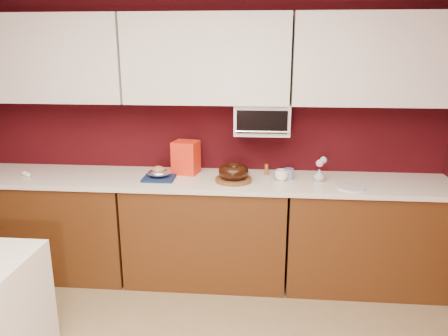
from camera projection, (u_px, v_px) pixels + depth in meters
name	position (u px, v px, depth m)	size (l,w,h in m)	color
wall_back	(210.00, 130.00, 3.79)	(4.00, 0.02, 2.50)	#37070B
base_cabinet_left	(56.00, 226.00, 3.83)	(1.31, 0.58, 0.86)	#532C10
base_cabinet_center	(206.00, 231.00, 3.72)	(1.31, 0.58, 0.86)	#532C10
base_cabinet_right	(366.00, 237.00, 3.60)	(1.31, 0.58, 0.86)	#532C10
countertop	(206.00, 181.00, 3.60)	(4.00, 0.62, 0.04)	white
upper_cabinet_left	(46.00, 59.00, 3.59)	(1.31, 0.33, 0.70)	white
upper_cabinet_center	(207.00, 59.00, 3.47)	(1.31, 0.33, 0.70)	white
upper_cabinet_right	(378.00, 59.00, 3.36)	(1.31, 0.33, 0.70)	white
toaster_oven	(262.00, 119.00, 3.58)	(0.45, 0.30, 0.25)	white
toaster_oven_door	(262.00, 122.00, 3.43)	(0.40, 0.02, 0.18)	black
toaster_oven_handle	(262.00, 132.00, 3.43)	(0.02, 0.02, 0.42)	silver
cake_base	(234.00, 180.00, 3.51)	(0.29, 0.29, 0.03)	brown
bundt_cake	(234.00, 172.00, 3.49)	(0.24, 0.24, 0.10)	black
navy_towel	(159.00, 178.00, 3.56)	(0.25, 0.21, 0.02)	#14244D
foil_ham_nest	(159.00, 173.00, 3.55)	(0.18, 0.15, 0.06)	white
roasted_ham	(158.00, 170.00, 3.54)	(0.10, 0.09, 0.07)	#B57652
pandoro_box	(186.00, 157.00, 3.70)	(0.20, 0.18, 0.28)	red
dark_pan	(235.00, 172.00, 3.69)	(0.21, 0.21, 0.04)	black
coffee_mug	(281.00, 174.00, 3.52)	(0.09, 0.09, 0.11)	white
blue_jar	(289.00, 174.00, 3.55)	(0.08, 0.08, 0.09)	navy
flower_vase	(319.00, 174.00, 3.51)	(0.07, 0.07, 0.11)	#B3B7CA
flower_pink	(320.00, 163.00, 3.48)	(0.06, 0.06, 0.06)	pink
flower_blue	(323.00, 160.00, 3.49)	(0.06, 0.06, 0.06)	#88BEDB
china_plate	(352.00, 188.00, 3.34)	(0.21, 0.21, 0.01)	white
amber_bottle	(266.00, 170.00, 3.67)	(0.03, 0.03, 0.09)	brown
egg_left	(28.00, 175.00, 3.62)	(0.05, 0.04, 0.04)	silver
egg_right	(25.00, 173.00, 3.66)	(0.05, 0.04, 0.04)	white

